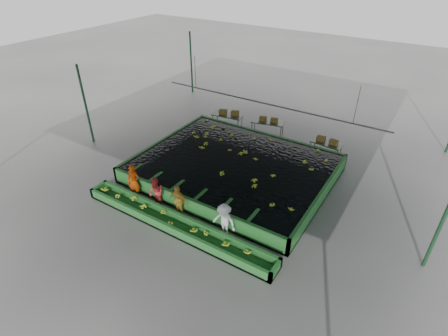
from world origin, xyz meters
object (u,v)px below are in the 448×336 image
Objects in this scene: worker_b at (156,193)px; worker_d at (224,221)px; worker_c at (178,201)px; packing_table_mid at (267,128)px; worker_a at (134,181)px; box_stack_right at (327,143)px; flotation_tank at (234,168)px; packing_table_left at (227,121)px; box_stack_left at (229,115)px; packing_table_right at (325,149)px; box_stack_mid at (268,121)px; sorting_trough at (175,224)px.

worker_d reaches higher than worker_b.
worker_c reaches higher than packing_table_mid.
box_stack_right is at bearing 39.07° from worker_a.
packing_table_mid is (-0.62, 5.36, 0.04)m from flotation_tank.
worker_a reaches higher than worker_b.
worker_a is 9.20m from packing_table_left.
worker_a reaches higher than box_stack_left.
packing_table_right is (3.93, 9.09, -0.42)m from worker_c.
worker_b is 9.35m from packing_table_left.
worker_c reaches higher than worker_b.
worker_b is at bearing -96.63° from box_stack_mid.
sorting_trough is 7.31× the size of box_stack_left.
flotation_tank is 7.84× the size of box_stack_right.
worker_b reaches higher than sorting_trough.
box_stack_left is at bearing 179.24° from box_stack_right.
flotation_tank is at bearing -83.61° from box_stack_mid.
flotation_tank is 5.44× the size of packing_table_right.
worker_a is 11.37m from box_stack_right.
worker_d is at bearing -74.24° from packing_table_mid.
worker_b is 9.42m from box_stack_left.
worker_d is at bearing -58.77° from packing_table_left.
sorting_trough is at bearing -109.46° from box_stack_right.
packing_table_mid is (2.56, 9.66, -0.41)m from worker_a.
worker_c is at bearing -95.42° from flotation_tank.
box_stack_left is at bearing 178.51° from packing_table_right.
packing_table_left is (-3.47, 9.99, 0.23)m from sorting_trough.
packing_table_left is at bearing 112.65° from worker_b.
packing_table_right is (3.53, 9.89, 0.17)m from sorting_trough.
box_stack_left is at bearing 120.42° from worker_d.
sorting_trough is 10.50m from packing_table_right.
box_stack_right is at bearing 70.54° from sorting_trough.
box_stack_mid is at bearing 93.29° from sorting_trough.
packing_table_right is (5.26, 9.09, -0.38)m from worker_b.
worker_a reaches higher than flotation_tank.
worker_c is at bearing 117.02° from sorting_trough.
box_stack_left is (-3.39, 4.97, 0.50)m from flotation_tank.
packing_table_left is at bearing 179.90° from box_stack_right.
packing_table_right is (4.15, -0.57, -0.07)m from packing_table_mid.
sorting_trough is at bearing -90.00° from flotation_tank.
packing_table_right is at bearing -7.81° from packing_table_mid.
sorting_trough is at bearing -70.85° from packing_table_left.
worker_d is 9.28m from box_stack_right.
packing_table_right is 6.94m from box_stack_left.
worker_a reaches higher than sorting_trough.
packing_table_left is at bearing -134.04° from box_stack_left.
box_stack_right is at bearing 80.96° from worker_d.
flotation_tank is 5.99m from packing_table_left.
worker_b is 9.72m from packing_table_mid.
worker_d reaches higher than box_stack_mid.
worker_a reaches higher than box_stack_mid.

